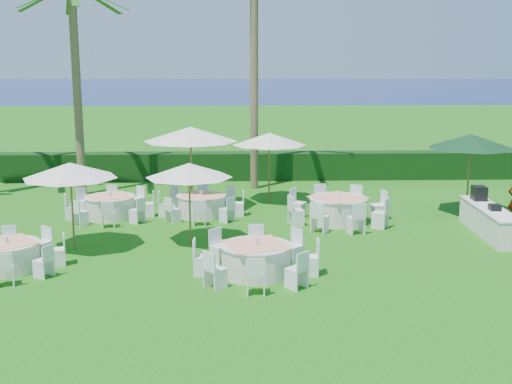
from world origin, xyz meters
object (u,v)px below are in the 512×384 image
(banquet_table_a, at_px, (7,255))
(buffet_table, at_px, (489,220))
(banquet_table_b, at_px, (256,259))
(banquet_table_f, at_px, (338,209))
(umbrella_green, at_px, (471,141))
(umbrella_d, at_px, (269,139))
(umbrella_a, at_px, (70,171))
(banquet_table_d, at_px, (110,206))
(banquet_table_e, at_px, (201,205))
(umbrella_c, at_px, (191,134))
(umbrella_b, at_px, (189,170))

(banquet_table_a, height_order, buffet_table, buffet_table)
(banquet_table_a, distance_m, banquet_table_b, 6.27)
(banquet_table_f, relative_size, umbrella_green, 1.16)
(umbrella_d, bearing_deg, umbrella_a, -133.59)
(banquet_table_a, height_order, banquet_table_d, banquet_table_d)
(banquet_table_a, distance_m, umbrella_a, 2.83)
(banquet_table_e, height_order, buffet_table, buffet_table)
(umbrella_c, xyz_separation_m, umbrella_green, (9.48, -1.15, -0.15))
(banquet_table_e, xyz_separation_m, umbrella_b, (-0.15, -3.37, 1.75))
(umbrella_b, bearing_deg, umbrella_a, -170.61)
(banquet_table_b, distance_m, banquet_table_e, 6.42)
(banquet_table_d, relative_size, umbrella_green, 1.03)
(umbrella_green, bearing_deg, banquet_table_f, -168.07)
(banquet_table_a, relative_size, banquet_table_e, 0.96)
(umbrella_b, bearing_deg, banquet_table_b, -57.55)
(umbrella_d, bearing_deg, umbrella_c, -158.72)
(umbrella_b, xyz_separation_m, umbrella_d, (2.57, 5.53, 0.22))
(umbrella_b, relative_size, umbrella_c, 0.75)
(banquet_table_b, xyz_separation_m, umbrella_b, (-1.80, 2.83, 1.73))
(banquet_table_b, height_order, banquet_table_e, banquet_table_b)
(umbrella_c, height_order, umbrella_d, umbrella_c)
(umbrella_c, relative_size, buffet_table, 0.91)
(banquet_table_b, bearing_deg, umbrella_d, 84.78)
(umbrella_b, relative_size, umbrella_d, 0.91)
(banquet_table_e, relative_size, umbrella_d, 1.06)
(banquet_table_e, bearing_deg, buffet_table, -16.81)
(umbrella_b, distance_m, umbrella_d, 6.10)
(banquet_table_a, distance_m, umbrella_b, 5.28)
(banquet_table_e, xyz_separation_m, umbrella_a, (-3.34, -3.90, 1.86))
(banquet_table_f, bearing_deg, banquet_table_b, -118.89)
(banquet_table_b, relative_size, umbrella_a, 1.20)
(banquet_table_b, distance_m, banquet_table_f, 5.88)
(umbrella_a, bearing_deg, buffet_table, 5.74)
(umbrella_c, bearing_deg, buffet_table, -22.04)
(banquet_table_f, relative_size, umbrella_b, 1.35)
(banquet_table_b, relative_size, banquet_table_d, 1.05)
(umbrella_b, height_order, umbrella_d, umbrella_d)
(banquet_table_a, distance_m, banquet_table_d, 5.66)
(umbrella_b, bearing_deg, umbrella_c, 93.12)
(banquet_table_a, bearing_deg, umbrella_green, 22.02)
(banquet_table_e, bearing_deg, umbrella_a, -130.64)
(banquet_table_b, distance_m, umbrella_d, 8.62)
(banquet_table_f, bearing_deg, umbrella_a, -160.07)
(umbrella_a, bearing_deg, banquet_table_f, 19.93)
(umbrella_a, xyz_separation_m, umbrella_d, (5.76, 6.06, 0.11))
(banquet_table_e, height_order, banquet_table_f, banquet_table_f)
(banquet_table_d, height_order, umbrella_b, umbrella_b)
(banquet_table_d, height_order, buffet_table, buffet_table)
(umbrella_a, relative_size, umbrella_d, 0.95)
(banquet_table_e, distance_m, umbrella_c, 2.55)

